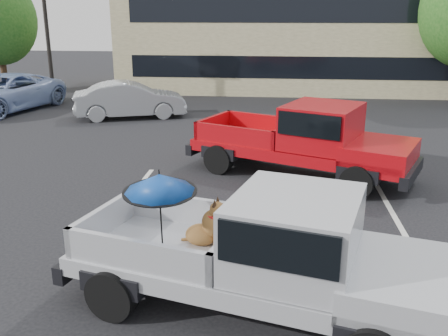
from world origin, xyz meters
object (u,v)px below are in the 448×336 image
Objects in this scene: motel_sign at (44,0)px; red_pickup at (315,138)px; silver_sedan at (130,100)px; tree_back at (371,7)px; blue_suv at (4,93)px; silver_pickup at (277,249)px.

motel_sign is 15.38m from red_pickup.
red_pickup is at bearing -153.63° from silver_sedan.
motel_sign is at bearing -147.99° from tree_back.
silver_sedan is 5.91m from blue_suv.
motel_sign is at bearing 138.35° from silver_pickup.
silver_pickup is at bearing -102.02° from tree_back.
tree_back is 20.46m from red_pickup.
blue_suv is (-12.81, 7.78, -0.28)m from red_pickup.
red_pickup is 1.40× the size of silver_sedan.
red_pickup is at bearing 96.76° from silver_pickup.
silver_sedan is at bearing -132.40° from tree_back.
tree_back reaches higher than red_pickup.
tree_back is 1.59× the size of silver_sedan.
motel_sign is at bearing 68.26° from blue_suv.
silver_pickup reaches higher than silver_sedan.
silver_sedan is at bearing 129.33° from silver_pickup.
silver_pickup is at bearing -74.74° from red_pickup.
tree_back is at bearing 32.01° from motel_sign.
red_pickup is at bearing -103.13° from tree_back.
silver_pickup is 6.49m from red_pickup.
blue_suv is at bearing 172.56° from red_pickup.
motel_sign is 0.96× the size of red_pickup.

